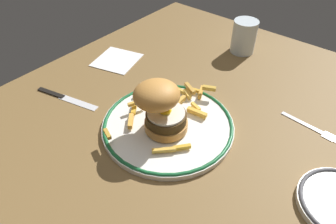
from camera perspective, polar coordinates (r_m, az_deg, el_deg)
ground_plane at (r=69.09cm, az=3.35°, el=-4.27°), size 110.53×93.53×4.00cm
dinner_plate at (r=67.18cm, az=0.00°, el=-2.41°), size 29.02×29.02×1.60cm
burger at (r=61.54cm, az=-1.39°, el=1.18°), size 13.19×13.37×11.99cm
fries_pile at (r=69.65cm, az=0.86°, el=1.16°), size 28.22×20.86×2.84cm
water_glass at (r=95.38cm, az=13.97°, el=13.16°), size 7.15×7.15×9.69cm
fork at (r=74.65cm, az=25.61°, el=-2.76°), size 2.67×14.47×0.36cm
knife at (r=80.24cm, az=-19.25°, el=2.79°), size 5.57×17.87×0.70cm
napkin at (r=91.21cm, az=-9.55°, el=9.62°), size 14.55×14.39×0.40cm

